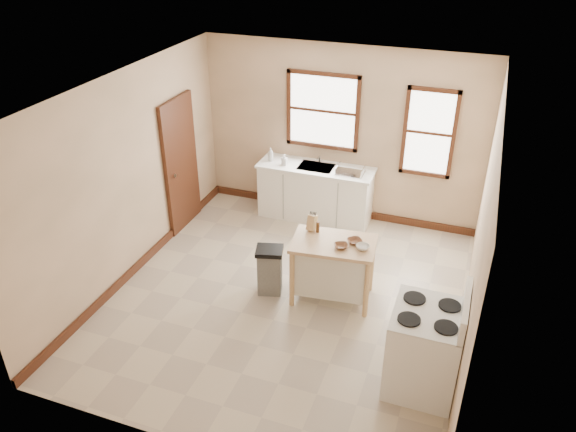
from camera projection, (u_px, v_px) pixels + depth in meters
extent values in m
plane|color=tan|center=(286.00, 298.00, 7.46)|extent=(5.00, 5.00, 0.00)
plane|color=white|center=(286.00, 92.00, 6.08)|extent=(5.00, 5.00, 0.00)
cube|color=beige|center=(341.00, 134.00, 8.82)|extent=(4.50, 0.04, 2.80)
cube|color=beige|center=(127.00, 178.00, 7.44)|extent=(0.04, 5.00, 2.80)
cube|color=beige|center=(480.00, 238.00, 6.11)|extent=(0.04, 5.00, 2.80)
cube|color=#3C2010|center=(181.00, 164.00, 8.66)|extent=(0.06, 0.90, 2.10)
cube|color=#3C2010|center=(337.00, 209.00, 9.45)|extent=(4.50, 0.04, 0.12)
cube|color=#3C2010|center=(142.00, 262.00, 8.09)|extent=(0.04, 5.00, 0.12)
cylinder|color=silver|center=(320.00, 156.00, 8.99)|extent=(0.03, 0.03, 0.22)
imported|color=#B2B2B2|center=(271.00, 154.00, 9.05)|extent=(0.10, 0.10, 0.22)
imported|color=#B2B2B2|center=(285.00, 160.00, 8.92)|extent=(0.09, 0.09, 0.18)
cylinder|color=#452812|center=(318.00, 227.00, 7.23)|extent=(0.05, 0.05, 0.15)
imported|color=brown|center=(341.00, 246.00, 6.94)|extent=(0.23, 0.23, 0.04)
imported|color=brown|center=(355.00, 241.00, 7.03)|extent=(0.25, 0.25, 0.04)
imported|color=silver|center=(363.00, 247.00, 6.90)|extent=(0.20, 0.20, 0.05)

